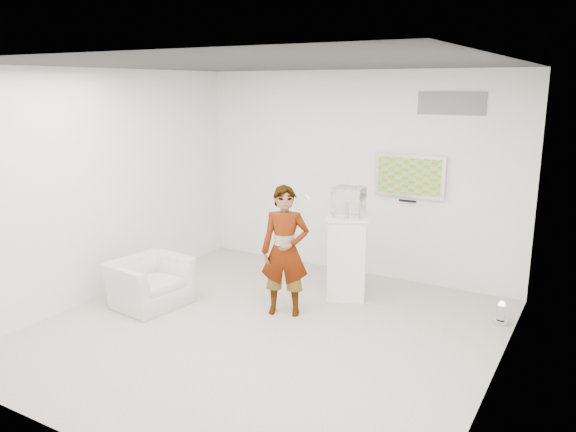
% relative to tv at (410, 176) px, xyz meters
% --- Properties ---
extents(room, '(5.01, 5.01, 3.00)m').
position_rel_tv_xyz_m(room, '(-0.85, -2.45, -0.05)').
color(room, beige).
rests_on(room, ground).
extents(tv, '(1.00, 0.08, 0.60)m').
position_rel_tv_xyz_m(tv, '(0.00, 0.00, 0.00)').
color(tv, silver).
rests_on(tv, room).
extents(logo_decal, '(0.90, 0.02, 0.30)m').
position_rel_tv_xyz_m(logo_decal, '(0.50, 0.04, 1.00)').
color(logo_decal, slate).
rests_on(logo_decal, room).
extents(person, '(0.69, 0.58, 1.62)m').
position_rel_tv_xyz_m(person, '(-0.91, -1.88, -0.74)').
color(person, silver).
rests_on(person, room).
extents(armchair, '(0.93, 1.03, 0.60)m').
position_rel_tv_xyz_m(armchair, '(-2.58, -2.53, -1.25)').
color(armchair, silver).
rests_on(armchair, room).
extents(pedestal, '(0.70, 0.70, 1.12)m').
position_rel_tv_xyz_m(pedestal, '(-0.49, -0.98, -0.99)').
color(pedestal, white).
rests_on(pedestal, room).
extents(floor_uplight, '(0.23, 0.23, 0.27)m').
position_rel_tv_xyz_m(floor_uplight, '(1.48, -0.87, -1.41)').
color(floor_uplight, silver).
rests_on(floor_uplight, room).
extents(vitrine, '(0.42, 0.42, 0.38)m').
position_rel_tv_xyz_m(vitrine, '(-0.49, -0.98, -0.24)').
color(vitrine, white).
rests_on(vitrine, pedestal).
extents(console, '(0.08, 0.15, 0.20)m').
position_rel_tv_xyz_m(console, '(-0.49, -0.98, -0.33)').
color(console, white).
rests_on(console, pedestal).
extents(wii_remote, '(0.12, 0.13, 0.04)m').
position_rel_tv_xyz_m(wii_remote, '(-0.74, -1.65, -0.09)').
color(wii_remote, white).
rests_on(wii_remote, person).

